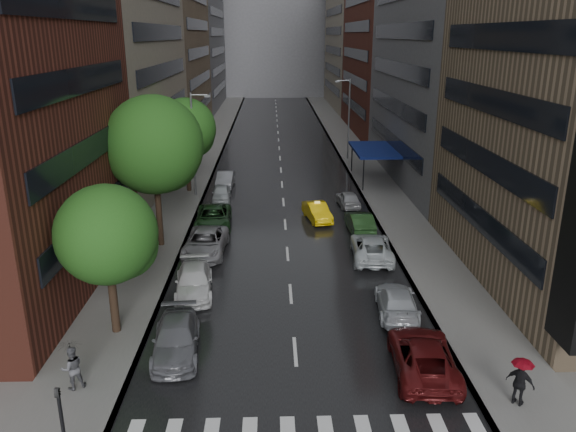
{
  "coord_description": "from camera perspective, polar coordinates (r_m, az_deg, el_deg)",
  "views": [
    {
      "loc": [
        -1.01,
        -18.51,
        13.87
      ],
      "look_at": [
        0.0,
        14.89,
        3.0
      ],
      "focal_mm": 35.0,
      "sensor_mm": 36.0,
      "label": 1
    }
  ],
  "objects": [
    {
      "name": "parked_cars_right",
      "position": [
        33.91,
        9.34,
        -5.01
      ],
      "size": [
        2.95,
        29.2,
        1.53
      ],
      "color": "#541011",
      "rests_on": "ground"
    },
    {
      "name": "tree_far",
      "position": [
        51.29,
        -10.34,
        8.75
      ],
      "size": [
        5.38,
        5.38,
        8.57
      ],
      "color": "#382619",
      "rests_on": "ground"
    },
    {
      "name": "taxi",
      "position": [
        43.7,
        2.98,
        0.44
      ],
      "size": [
        2.27,
        4.39,
        1.38
      ],
      "primitive_type": "imported",
      "rotation": [
        0.0,
        0.0,
        0.2
      ],
      "color": "yellow",
      "rests_on": "ground"
    },
    {
      "name": "traffic_light",
      "position": [
        19.96,
        -21.92,
        -19.18
      ],
      "size": [
        0.18,
        0.15,
        3.45
      ],
      "color": "black",
      "rests_on": "sidewalk_left"
    },
    {
      "name": "sidewalk_right",
      "position": [
        70.6,
        6.5,
        6.64
      ],
      "size": [
        4.0,
        140.0,
        0.15
      ],
      "primitive_type": "cube",
      "color": "gray",
      "rests_on": "ground"
    },
    {
      "name": "ground",
      "position": [
        23.15,
        1.17,
        -18.79
      ],
      "size": [
        220.0,
        220.0,
        0.0
      ],
      "primitive_type": "plane",
      "color": "gray",
      "rests_on": "ground"
    },
    {
      "name": "awning",
      "position": [
        55.48,
        8.74,
        6.66
      ],
      "size": [
        4.0,
        8.0,
        3.12
      ],
      "color": "navy",
      "rests_on": "sidewalk_right"
    },
    {
      "name": "tree_near",
      "position": [
        27.02,
        -17.95,
        -1.83
      ],
      "size": [
        4.68,
        4.68,
        7.46
      ],
      "color": "#382619",
      "rests_on": "ground"
    },
    {
      "name": "ped_black_umbrella",
      "position": [
        24.78,
        -21.15,
        -13.62
      ],
      "size": [
        1.13,
        1.05,
        2.09
      ],
      "color": "#57575C",
      "rests_on": "sidewalk_left"
    },
    {
      "name": "street_lamp_left",
      "position": [
        49.79,
        -9.53,
        7.38
      ],
      "size": [
        1.74,
        0.22,
        9.0
      ],
      "color": "gray",
      "rests_on": "sidewalk_left"
    },
    {
      "name": "building_far",
      "position": [
        136.53,
        -1.38,
        18.91
      ],
      "size": [
        40.0,
        14.0,
        32.0
      ],
      "primitive_type": "cube",
      "color": "slate",
      "rests_on": "ground"
    },
    {
      "name": "road",
      "position": [
        69.9,
        -0.87,
        6.58
      ],
      "size": [
        14.0,
        140.0,
        0.01
      ],
      "primitive_type": "cube",
      "color": "black",
      "rests_on": "ground"
    },
    {
      "name": "parked_cars_left",
      "position": [
        38.55,
        -8.17,
        -2.07
      ],
      "size": [
        2.86,
        34.05,
        1.57
      ],
      "color": "slate",
      "rests_on": "ground"
    },
    {
      "name": "buildings_right",
      "position": [
        76.9,
        10.86,
        18.59
      ],
      "size": [
        8.05,
        109.1,
        36.0
      ],
      "color": "#937A5B",
      "rests_on": "ground"
    },
    {
      "name": "sidewalk_left",
      "position": [
        70.34,
        -8.27,
        6.53
      ],
      "size": [
        4.0,
        140.0,
        0.15
      ],
      "primitive_type": "cube",
      "color": "gray",
      "rests_on": "ground"
    },
    {
      "name": "ped_red_umbrella",
      "position": [
        24.07,
        22.59,
        -14.94
      ],
      "size": [
        1.1,
        1.07,
        2.01
      ],
      "color": "black",
      "rests_on": "sidewalk_right"
    },
    {
      "name": "buildings_left",
      "position": [
        78.58,
        -12.7,
        19.16
      ],
      "size": [
        8.0,
        108.0,
        38.0
      ],
      "color": "maroon",
      "rests_on": "ground"
    },
    {
      "name": "street_lamp_right",
      "position": [
        64.73,
        6.13,
        9.95
      ],
      "size": [
        1.74,
        0.22,
        9.0
      ],
      "color": "gray",
      "rests_on": "sidewalk_right"
    },
    {
      "name": "tree_mid",
      "position": [
        37.55,
        -13.47,
        7.03
      ],
      "size": [
        6.44,
        6.44,
        10.26
      ],
      "color": "#382619",
      "rests_on": "ground"
    }
  ]
}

